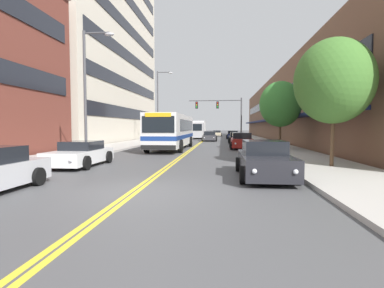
{
  "coord_description": "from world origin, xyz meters",
  "views": [
    {
      "loc": [
        2.64,
        -8.77,
        1.96
      ],
      "look_at": [
        -0.5,
        22.53,
        0.15
      ],
      "focal_mm": 28.0,
      "sensor_mm": 36.0,
      "label": 1
    }
  ],
  "objects_px": {
    "city_bus": "(172,130)",
    "car_white_parked_left_far": "(81,154)",
    "car_champagne_parked_left_mid": "(172,136)",
    "traffic_signal_mast": "(222,110)",
    "street_lamp_left_near": "(89,84)",
    "car_charcoal_parked_right_foreground": "(264,160)",
    "fire_hydrant": "(284,152)",
    "car_red_parked_right_far": "(242,141)",
    "street_lamp_left_far": "(160,101)",
    "car_beige_moving_lead": "(217,133)",
    "box_truck": "(197,129)",
    "street_tree_right_near": "(334,81)",
    "car_black_parked_right_mid": "(237,138)",
    "car_dark_grey_moving_second": "(210,137)",
    "street_tree_right_mid": "(280,104)",
    "car_navy_parked_right_end": "(233,135)"
  },
  "relations": [
    {
      "from": "city_bus",
      "to": "car_white_parked_left_far",
      "type": "bearing_deg",
      "value": -102.43
    },
    {
      "from": "city_bus",
      "to": "car_champagne_parked_left_mid",
      "type": "relative_size",
      "value": 2.42
    },
    {
      "from": "traffic_signal_mast",
      "to": "car_white_parked_left_far",
      "type": "bearing_deg",
      "value": -105.06
    },
    {
      "from": "city_bus",
      "to": "street_lamp_left_near",
      "type": "distance_m",
      "value": 10.4
    },
    {
      "from": "car_charcoal_parked_right_foreground",
      "to": "fire_hydrant",
      "type": "bearing_deg",
      "value": 70.15
    },
    {
      "from": "car_red_parked_right_far",
      "to": "street_lamp_left_far",
      "type": "relative_size",
      "value": 0.5
    },
    {
      "from": "car_white_parked_left_far",
      "to": "car_red_parked_right_far",
      "type": "height_order",
      "value": "car_red_parked_right_far"
    },
    {
      "from": "car_champagne_parked_left_mid",
      "to": "traffic_signal_mast",
      "type": "height_order",
      "value": "traffic_signal_mast"
    },
    {
      "from": "street_lamp_left_far",
      "to": "car_red_parked_right_far",
      "type": "bearing_deg",
      "value": -45.32
    },
    {
      "from": "car_red_parked_right_far",
      "to": "car_beige_moving_lead",
      "type": "distance_m",
      "value": 36.52
    },
    {
      "from": "box_truck",
      "to": "city_bus",
      "type": "bearing_deg",
      "value": -90.6
    },
    {
      "from": "car_white_parked_left_far",
      "to": "street_lamp_left_far",
      "type": "xyz_separation_m",
      "value": [
        -0.67,
        22.33,
        4.54
      ]
    },
    {
      "from": "city_bus",
      "to": "street_tree_right_near",
      "type": "xyz_separation_m",
      "value": [
        9.45,
        -11.95,
        2.35
      ]
    },
    {
      "from": "car_black_parked_right_mid",
      "to": "car_dark_grey_moving_second",
      "type": "bearing_deg",
      "value": 122.95
    },
    {
      "from": "car_dark_grey_moving_second",
      "to": "street_tree_right_near",
      "type": "relative_size",
      "value": 0.76
    },
    {
      "from": "car_beige_moving_lead",
      "to": "fire_hydrant",
      "type": "height_order",
      "value": "car_beige_moving_lead"
    },
    {
      "from": "car_charcoal_parked_right_foreground",
      "to": "box_truck",
      "type": "distance_m",
      "value": 38.79
    },
    {
      "from": "car_beige_moving_lead",
      "to": "street_tree_right_near",
      "type": "xyz_separation_m",
      "value": [
        6.11,
        -49.12,
        3.46
      ]
    },
    {
      "from": "city_bus",
      "to": "car_charcoal_parked_right_foreground",
      "type": "bearing_deg",
      "value": -67.41
    },
    {
      "from": "car_champagne_parked_left_mid",
      "to": "street_tree_right_mid",
      "type": "xyz_separation_m",
      "value": [
        11.58,
        -15.94,
        3.12
      ]
    },
    {
      "from": "traffic_signal_mast",
      "to": "fire_hydrant",
      "type": "relative_size",
      "value": 7.65
    },
    {
      "from": "car_white_parked_left_far",
      "to": "car_beige_moving_lead",
      "type": "height_order",
      "value": "car_white_parked_left_far"
    },
    {
      "from": "car_white_parked_left_far",
      "to": "car_navy_parked_right_end",
      "type": "height_order",
      "value": "car_navy_parked_right_end"
    },
    {
      "from": "street_tree_right_mid",
      "to": "street_tree_right_near",
      "type": "bearing_deg",
      "value": -87.99
    },
    {
      "from": "street_lamp_left_near",
      "to": "traffic_signal_mast",
      "type": "bearing_deg",
      "value": 71.98
    },
    {
      "from": "car_dark_grey_moving_second",
      "to": "street_tree_right_mid",
      "type": "distance_m",
      "value": 18.13
    },
    {
      "from": "street_lamp_left_near",
      "to": "fire_hydrant",
      "type": "height_order",
      "value": "street_lamp_left_near"
    },
    {
      "from": "car_white_parked_left_far",
      "to": "car_navy_parked_right_end",
      "type": "xyz_separation_m",
      "value": [
        8.78,
        34.86,
        0.02
      ]
    },
    {
      "from": "car_beige_moving_lead",
      "to": "box_truck",
      "type": "bearing_deg",
      "value": -103.06
    },
    {
      "from": "car_white_parked_left_far",
      "to": "car_dark_grey_moving_second",
      "type": "relative_size",
      "value": 1.0
    },
    {
      "from": "car_red_parked_right_far",
      "to": "car_dark_grey_moving_second",
      "type": "xyz_separation_m",
      "value": [
        -3.45,
        14.5,
        -0.05
      ]
    },
    {
      "from": "car_charcoal_parked_right_foreground",
      "to": "car_navy_parked_right_end",
      "type": "xyz_separation_m",
      "value": [
        0.1,
        37.36,
        -0.04
      ]
    },
    {
      "from": "car_beige_moving_lead",
      "to": "traffic_signal_mast",
      "type": "height_order",
      "value": "traffic_signal_mast"
    },
    {
      "from": "street_lamp_left_far",
      "to": "street_tree_right_near",
      "type": "relative_size",
      "value": 1.51
    },
    {
      "from": "car_black_parked_right_mid",
      "to": "street_lamp_left_near",
      "type": "height_order",
      "value": "street_lamp_left_near"
    },
    {
      "from": "car_beige_moving_lead",
      "to": "car_charcoal_parked_right_foreground",
      "type": "bearing_deg",
      "value": -87.01
    },
    {
      "from": "car_navy_parked_right_end",
      "to": "street_lamp_left_near",
      "type": "xyz_separation_m",
      "value": [
        -9.43,
        -32.33,
        3.82
      ]
    },
    {
      "from": "street_lamp_left_near",
      "to": "car_black_parked_right_mid",
      "type": "bearing_deg",
      "value": 64.02
    },
    {
      "from": "street_lamp_left_far",
      "to": "box_truck",
      "type": "bearing_deg",
      "value": 75.24
    },
    {
      "from": "car_black_parked_right_mid",
      "to": "car_dark_grey_moving_second",
      "type": "distance_m",
      "value": 6.34
    },
    {
      "from": "car_champagne_parked_left_mid",
      "to": "car_beige_moving_lead",
      "type": "xyz_separation_m",
      "value": [
        5.84,
        22.65,
        -0.09
      ]
    },
    {
      "from": "car_white_parked_left_far",
      "to": "car_navy_parked_right_end",
      "type": "relative_size",
      "value": 1.01
    },
    {
      "from": "street_lamp_left_far",
      "to": "car_beige_moving_lead",
      "type": "bearing_deg",
      "value": 76.08
    },
    {
      "from": "car_navy_parked_right_end",
      "to": "car_beige_moving_lead",
      "type": "height_order",
      "value": "car_navy_parked_right_end"
    },
    {
      "from": "car_charcoal_parked_right_foreground",
      "to": "street_tree_right_near",
      "type": "distance_m",
      "value": 5.44
    },
    {
      "from": "car_beige_moving_lead",
      "to": "fire_hydrant",
      "type": "distance_m",
      "value": 47.25
    },
    {
      "from": "car_white_parked_left_far",
      "to": "car_red_parked_right_far",
      "type": "bearing_deg",
      "value": 55.39
    },
    {
      "from": "city_bus",
      "to": "street_lamp_left_near",
      "type": "xyz_separation_m",
      "value": [
        -3.3,
        -9.48,
        2.74
      ]
    },
    {
      "from": "car_white_parked_left_far",
      "to": "city_bus",
      "type": "bearing_deg",
      "value": 77.57
    },
    {
      "from": "street_lamp_left_far",
      "to": "traffic_signal_mast",
      "type": "bearing_deg",
      "value": 26.58
    }
  ]
}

